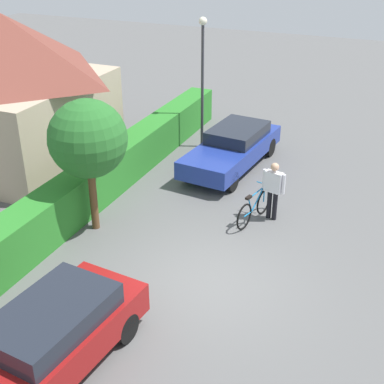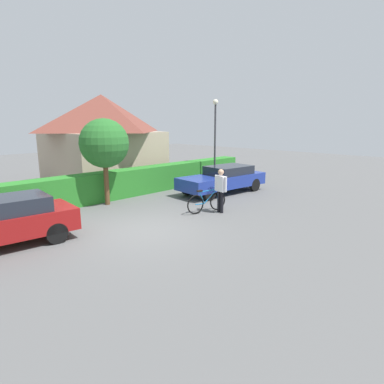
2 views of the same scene
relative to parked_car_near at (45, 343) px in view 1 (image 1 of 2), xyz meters
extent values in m
plane|color=#585858|center=(3.75, -1.68, -0.74)|extent=(60.00, 60.00, 0.00)
cube|color=#297827|center=(3.75, 2.83, -0.11)|extent=(20.91, 0.90, 1.25)
cube|color=tan|center=(7.67, 6.89, 0.69)|extent=(5.46, 5.11, 2.86)
pyramid|color=brown|center=(7.67, 6.89, 3.14)|extent=(5.73, 5.36, 2.05)
cube|color=maroon|center=(-0.07, 0.01, -0.11)|extent=(4.49, 2.07, 0.64)
cube|color=#1E232D|center=(0.23, -0.02, 0.42)|extent=(2.49, 1.67, 0.44)
cylinder|color=black|center=(1.47, 0.59, -0.43)|extent=(0.63, 0.24, 0.61)
cylinder|color=black|center=(1.33, -0.87, -0.43)|extent=(0.63, 0.24, 0.61)
cube|color=navy|center=(9.93, 0.01, -0.13)|extent=(4.73, 2.15, 0.57)
cube|color=#1E232D|center=(10.38, -0.04, 0.36)|extent=(2.29, 1.70, 0.41)
cylinder|color=black|center=(11.56, 0.61, -0.42)|extent=(0.65, 0.24, 0.64)
cylinder|color=black|center=(11.41, -0.90, -0.42)|extent=(0.65, 0.24, 0.64)
cylinder|color=black|center=(8.45, 0.92, -0.42)|extent=(0.65, 0.24, 0.64)
cylinder|color=black|center=(8.30, -0.60, -0.42)|extent=(0.65, 0.24, 0.64)
torus|color=black|center=(7.33, -1.87, -0.37)|extent=(0.73, 0.21, 0.74)
torus|color=black|center=(6.30, -1.64, -0.37)|extent=(0.73, 0.21, 0.74)
cylinder|color=#1972B2|center=(7.01, -1.80, -0.12)|extent=(0.67, 0.18, 0.57)
cylinder|color=#1972B2|center=(6.58, -1.70, -0.14)|extent=(0.26, 0.09, 0.51)
cylinder|color=#1972B2|center=(6.88, -1.77, 0.10)|extent=(0.81, 0.22, 0.06)
cylinder|color=#1972B2|center=(6.49, -1.68, -0.38)|extent=(0.40, 0.12, 0.05)
cylinder|color=#1972B2|center=(7.33, -1.87, -0.11)|extent=(0.04, 0.04, 0.52)
cube|color=black|center=(6.47, -1.68, 0.14)|extent=(0.24, 0.15, 0.06)
cylinder|color=#1972B2|center=(7.33, -1.87, 0.18)|extent=(0.14, 0.49, 0.03)
cylinder|color=black|center=(7.15, -2.08, -0.32)|extent=(0.13, 0.13, 0.83)
cylinder|color=black|center=(7.12, -2.25, -0.32)|extent=(0.13, 0.13, 0.83)
cube|color=silver|center=(7.13, -2.16, 0.39)|extent=(0.30, 0.52, 0.59)
sphere|color=tan|center=(7.13, -2.16, 0.83)|extent=(0.23, 0.23, 0.23)
cylinder|color=silver|center=(7.20, -1.88, 0.40)|extent=(0.09, 0.09, 0.56)
cylinder|color=silver|center=(7.07, -2.45, 0.40)|extent=(0.09, 0.09, 0.56)
cylinder|color=#38383D|center=(11.27, 1.61, 1.42)|extent=(0.10, 0.10, 4.32)
sphere|color=#F2EDCC|center=(11.27, 1.61, 3.70)|extent=(0.28, 0.28, 0.28)
cylinder|color=brown|center=(4.79, 2.04, 0.25)|extent=(0.20, 0.20, 1.97)
sphere|color=#276828|center=(4.79, 2.04, 1.83)|extent=(2.00, 2.00, 2.00)
camera|label=1|loc=(-5.58, -5.23, 6.69)|focal=49.96mm
camera|label=2|loc=(-2.38, -9.82, 2.69)|focal=30.59mm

